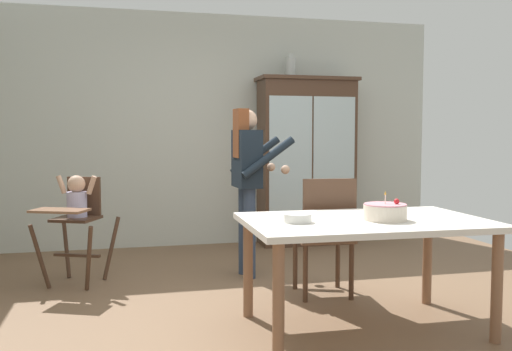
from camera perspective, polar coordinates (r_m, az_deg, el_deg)
ground_plane at (r=4.27m, az=2.54°, el=-13.50°), size 6.24×6.24×0.00m
wall_back at (r=6.63m, az=-3.84°, el=4.63°), size 5.32×0.06×2.70m
china_cabinet at (r=6.64m, az=5.18°, el=1.51°), size 1.17×0.48×1.97m
ceramic_vase at (r=6.62m, az=3.55°, el=11.03°), size 0.13×0.13×0.27m
high_chair_with_toddler at (r=5.07m, az=-17.90°, el=-3.31°), size 0.76×0.82×0.95m
adult_person at (r=5.07m, az=-0.87°, el=0.47°), size 0.51×0.50×1.53m
dining_table at (r=3.78m, az=11.05°, el=-5.67°), size 1.60×1.04×0.74m
birthday_cake at (r=3.74m, az=13.06°, el=-3.65°), size 0.28×0.28×0.19m
serving_bowl at (r=3.56m, az=4.27°, el=-4.36°), size 0.18×0.18×0.05m
dining_chair_far_side at (r=4.46m, az=7.17°, el=-5.42°), size 0.48×0.48×0.96m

